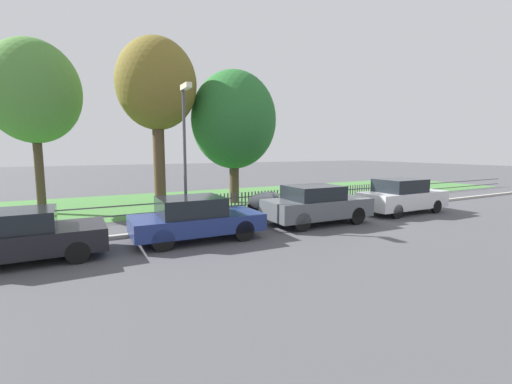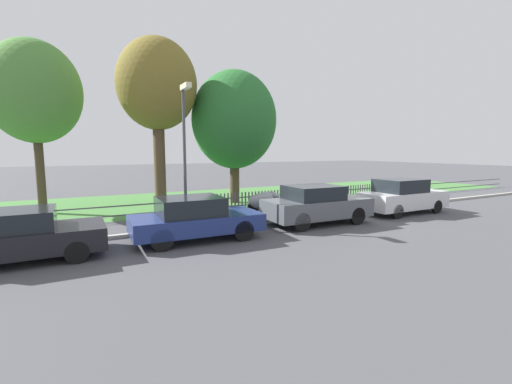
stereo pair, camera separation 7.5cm
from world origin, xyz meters
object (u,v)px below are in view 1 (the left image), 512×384
at_px(parked_car_silver_hatchback, 22,236).
at_px(parked_car_black_saloon, 195,218).
at_px(parked_car_navy_estate, 316,204).
at_px(street_lamp, 185,138).
at_px(covered_motorcycle, 266,200).
at_px(tree_behind_motorcycle, 157,86).
at_px(tree_nearest_kerb, 33,92).
at_px(tree_mid_park, 234,120).
at_px(parked_car_red_compact, 402,196).

xyz_separation_m(parked_car_silver_hatchback, parked_car_black_saloon, (4.59, 0.00, 0.03)).
bearing_deg(parked_car_navy_estate, street_lamp, 161.54).
height_order(parked_car_silver_hatchback, covered_motorcycle, parked_car_silver_hatchback).
height_order(parked_car_black_saloon, tree_behind_motorcycle, tree_behind_motorcycle).
bearing_deg(tree_nearest_kerb, parked_car_silver_hatchback, -89.49).
bearing_deg(parked_car_navy_estate, parked_car_silver_hatchback, -178.19).
distance_m(tree_nearest_kerb, tree_behind_motorcycle, 5.19).
bearing_deg(tree_mid_park, street_lamp, -130.61).
height_order(parked_car_red_compact, street_lamp, street_lamp).
bearing_deg(parked_car_red_compact, covered_motorcycle, 153.17).
bearing_deg(parked_car_black_saloon, tree_mid_park, 57.96).
height_order(parked_car_black_saloon, parked_car_navy_estate, parked_car_navy_estate).
distance_m(parked_car_navy_estate, street_lamp, 5.53).
distance_m(parked_car_black_saloon, parked_car_red_compact, 9.76).
height_order(parked_car_navy_estate, street_lamp, street_lamp).
distance_m(parked_car_red_compact, covered_motorcycle, 6.20).
xyz_separation_m(parked_car_silver_hatchback, parked_car_navy_estate, (9.50, 0.09, 0.09)).
distance_m(parked_car_navy_estate, tree_nearest_kerb, 13.04).
distance_m(parked_car_black_saloon, tree_behind_motorcycle, 8.35).
bearing_deg(parked_car_black_saloon, parked_car_red_compact, 2.10).
distance_m(parked_car_navy_estate, tree_behind_motorcycle, 9.40).
height_order(tree_nearest_kerb, tree_mid_park, tree_nearest_kerb).
relative_size(parked_car_black_saloon, tree_nearest_kerb, 0.54).
relative_size(parked_car_navy_estate, covered_motorcycle, 2.24).
distance_m(parked_car_navy_estate, parked_car_red_compact, 4.86).
bearing_deg(tree_mid_park, tree_behind_motorcycle, 179.96).
distance_m(parked_car_silver_hatchback, tree_mid_park, 11.72).
bearing_deg(parked_car_black_saloon, street_lamp, 83.18).
height_order(covered_motorcycle, tree_mid_park, tree_mid_park).
distance_m(parked_car_silver_hatchback, parked_car_black_saloon, 4.59).
bearing_deg(parked_car_red_compact, parked_car_silver_hatchback, 179.94).
relative_size(parked_car_silver_hatchback, covered_motorcycle, 2.06).
relative_size(parked_car_black_saloon, tree_behind_motorcycle, 0.51).
bearing_deg(parked_car_black_saloon, tree_nearest_kerb, 122.98).
bearing_deg(tree_mid_park, parked_car_silver_hatchback, -143.87).
relative_size(parked_car_silver_hatchback, parked_car_black_saloon, 0.93).
xyz_separation_m(parked_car_silver_hatchback, tree_nearest_kerb, (-0.07, 7.68, 4.67)).
bearing_deg(tree_mid_park, covered_motorcycle, -92.47).
height_order(covered_motorcycle, tree_behind_motorcycle, tree_behind_motorcycle).
height_order(parked_car_silver_hatchback, parked_car_navy_estate, parked_car_navy_estate).
distance_m(tree_nearest_kerb, tree_mid_park, 9.15).
bearing_deg(tree_mid_park, tree_nearest_kerb, 172.86).
xyz_separation_m(parked_car_navy_estate, tree_mid_park, (-0.53, 6.46, 3.66)).
bearing_deg(parked_car_black_saloon, parked_car_silver_hatchback, -178.26).
bearing_deg(tree_behind_motorcycle, covered_motorcycle, -44.11).
relative_size(parked_car_black_saloon, covered_motorcycle, 2.22).
bearing_deg(parked_car_red_compact, tree_behind_motorcycle, 145.03).
relative_size(parked_car_navy_estate, tree_mid_park, 0.59).
height_order(parked_car_red_compact, tree_behind_motorcycle, tree_behind_motorcycle).
distance_m(parked_car_red_compact, tree_mid_park, 9.18).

